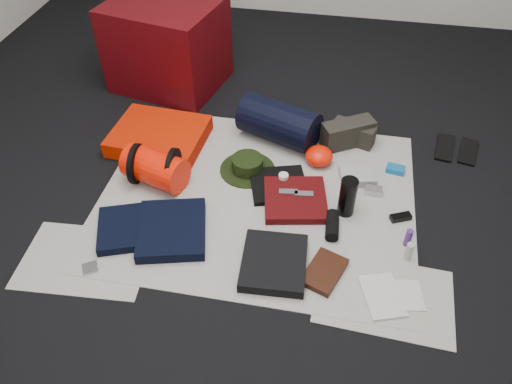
% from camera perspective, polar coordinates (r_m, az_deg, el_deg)
% --- Properties ---
extents(floor, '(4.50, 4.50, 0.02)m').
position_cam_1_polar(floor, '(2.59, 0.14, -0.75)').
color(floor, black).
rests_on(floor, ground).
extents(newspaper_mat, '(1.60, 1.30, 0.01)m').
position_cam_1_polar(newspaper_mat, '(2.59, 0.14, -0.55)').
color(newspaper_mat, beige).
rests_on(newspaper_mat, floor).
extents(newspaper_sheet_front_left, '(0.61, 0.44, 0.00)m').
position_cam_1_polar(newspaper_sheet_front_left, '(2.44, -18.89, -7.29)').
color(newspaper_sheet_front_left, beige).
rests_on(newspaper_sheet_front_left, floor).
extents(newspaper_sheet_front_right, '(0.60, 0.43, 0.00)m').
position_cam_1_polar(newspaper_sheet_front_right, '(2.26, 14.44, -11.45)').
color(newspaper_sheet_front_right, beige).
rests_on(newspaper_sheet_front_right, floor).
extents(red_cabinet, '(0.76, 0.68, 0.55)m').
position_cam_1_polar(red_cabinet, '(3.39, -10.13, 16.23)').
color(red_cabinet, '#4F0509').
rests_on(red_cabinet, floor).
extents(sleeping_pad, '(0.54, 0.45, 0.09)m').
position_cam_1_polar(sleeping_pad, '(2.95, -11.00, 6.29)').
color(sleeping_pad, red).
rests_on(sleeping_pad, newspaper_mat).
extents(stuff_sack, '(0.37, 0.28, 0.19)m').
position_cam_1_polar(stuff_sack, '(2.66, -11.45, 2.72)').
color(stuff_sack, '#FE1904').
rests_on(stuff_sack, newspaper_mat).
extents(sack_strap_left, '(0.02, 0.22, 0.22)m').
position_cam_1_polar(sack_strap_left, '(2.68, -13.49, 3.16)').
color(sack_strap_left, black).
rests_on(sack_strap_left, newspaper_mat).
extents(sack_strap_right, '(0.03, 0.22, 0.22)m').
position_cam_1_polar(sack_strap_right, '(2.62, -9.43, 2.67)').
color(sack_strap_right, black).
rests_on(sack_strap_right, newspaper_mat).
extents(navy_duffel, '(0.50, 0.38, 0.23)m').
position_cam_1_polar(navy_duffel, '(2.88, 2.64, 7.95)').
color(navy_duffel, black).
rests_on(navy_duffel, newspaper_mat).
extents(boonie_brim, '(0.35, 0.35, 0.01)m').
position_cam_1_polar(boonie_brim, '(2.73, -0.98, 2.59)').
color(boonie_brim, black).
rests_on(boonie_brim, newspaper_mat).
extents(boonie_crown, '(0.17, 0.17, 0.07)m').
position_cam_1_polar(boonie_crown, '(2.71, -0.99, 3.25)').
color(boonie_crown, black).
rests_on(boonie_crown, boonie_brim).
extents(hiking_boot_left, '(0.32, 0.25, 0.15)m').
position_cam_1_polar(hiking_boot_left, '(2.92, 10.43, 6.60)').
color(hiking_boot_left, '#2B2821').
rests_on(hiking_boot_left, newspaper_mat).
extents(hiking_boot_right, '(0.26, 0.16, 0.12)m').
position_cam_1_polar(hiking_boot_right, '(2.95, 11.08, 6.62)').
color(hiking_boot_right, '#2B2821').
rests_on(hiking_boot_right, newspaper_mat).
extents(flip_flop_left, '(0.13, 0.26, 0.01)m').
position_cam_1_polar(flip_flop_left, '(3.08, 20.74, 4.77)').
color(flip_flop_left, black).
rests_on(flip_flop_left, floor).
extents(flip_flop_right, '(0.14, 0.26, 0.01)m').
position_cam_1_polar(flip_flop_right, '(3.10, 23.06, 4.28)').
color(flip_flop_right, black).
rests_on(flip_flop_right, floor).
extents(trousers_navy_a, '(0.33, 0.35, 0.04)m').
position_cam_1_polar(trousers_navy_a, '(2.48, -14.76, -4.03)').
color(trousers_navy_a, black).
rests_on(trousers_navy_a, newspaper_mat).
extents(trousers_navy_b, '(0.40, 0.43, 0.06)m').
position_cam_1_polar(trousers_navy_b, '(2.42, -9.59, -4.27)').
color(trousers_navy_b, black).
rests_on(trousers_navy_b, newspaper_mat).
extents(trousers_charcoal, '(0.31, 0.34, 0.05)m').
position_cam_1_polar(trousers_charcoal, '(2.26, 2.07, -8.07)').
color(trousers_charcoal, black).
rests_on(trousers_charcoal, newspaper_mat).
extents(black_tshirt, '(0.35, 0.34, 0.03)m').
position_cam_1_polar(black_tshirt, '(2.63, 2.60, 0.82)').
color(black_tshirt, black).
rests_on(black_tshirt, newspaper_mat).
extents(red_shirt, '(0.37, 0.37, 0.04)m').
position_cam_1_polar(red_shirt, '(2.54, 4.51, -0.88)').
color(red_shirt, '#470709').
rests_on(red_shirt, newspaper_mat).
extents(orange_stuff_sack, '(0.17, 0.17, 0.10)m').
position_cam_1_polar(orange_stuff_sack, '(2.77, 7.21, 4.11)').
color(orange_stuff_sack, '#FE1904').
rests_on(orange_stuff_sack, newspaper_mat).
extents(first_aid_pouch, '(0.21, 0.17, 0.05)m').
position_cam_1_polar(first_aid_pouch, '(2.72, 11.52, 1.79)').
color(first_aid_pouch, '#959E96').
rests_on(first_aid_pouch, newspaper_mat).
extents(water_bottle, '(0.10, 0.10, 0.21)m').
position_cam_1_polar(water_bottle, '(2.47, 10.41, -0.54)').
color(water_bottle, black).
rests_on(water_bottle, newspaper_mat).
extents(speaker, '(0.07, 0.17, 0.06)m').
position_cam_1_polar(speaker, '(2.43, 8.71, -3.80)').
color(speaker, black).
rests_on(speaker, newspaper_mat).
extents(compact_camera, '(0.09, 0.06, 0.04)m').
position_cam_1_polar(compact_camera, '(2.66, 13.25, 0.16)').
color(compact_camera, '#B4B4B9').
rests_on(compact_camera, newspaper_mat).
extents(cyan_case, '(0.11, 0.08, 0.03)m').
position_cam_1_polar(cyan_case, '(2.82, 15.64, 2.52)').
color(cyan_case, '#0F5D9A').
rests_on(cyan_case, newspaper_mat).
extents(toiletry_purple, '(0.04, 0.04, 0.10)m').
position_cam_1_polar(toiletry_purple, '(2.43, 17.00, -5.03)').
color(toiletry_purple, '#4E2578').
rests_on(toiletry_purple, newspaper_mat).
extents(toiletry_clear, '(0.04, 0.04, 0.10)m').
position_cam_1_polar(toiletry_clear, '(2.38, 17.06, -6.49)').
color(toiletry_clear, '#A5AAA5').
rests_on(toiletry_clear, newspaper_mat).
extents(paperback_book, '(0.21, 0.26, 0.03)m').
position_cam_1_polar(paperback_book, '(2.26, 7.80, -9.00)').
color(paperback_book, black).
rests_on(paperback_book, newspaper_mat).
extents(map_booklet, '(0.22, 0.26, 0.01)m').
position_cam_1_polar(map_booklet, '(2.24, 14.22, -11.45)').
color(map_booklet, beige).
rests_on(map_booklet, newspaper_mat).
extents(map_printout, '(0.15, 0.18, 0.01)m').
position_cam_1_polar(map_printout, '(2.28, 17.00, -11.20)').
color(map_printout, beige).
rests_on(map_printout, newspaper_mat).
extents(sunglasses, '(0.11, 0.08, 0.03)m').
position_cam_1_polar(sunglasses, '(2.56, 16.20, -2.78)').
color(sunglasses, black).
rests_on(sunglasses, newspaper_mat).
extents(key_cluster, '(0.09, 0.09, 0.01)m').
position_cam_1_polar(key_cluster, '(2.39, -18.43, -8.25)').
color(key_cluster, '#B4B4B9').
rests_on(key_cluster, newspaper_mat).
extents(tape_roll, '(0.05, 0.05, 0.04)m').
position_cam_1_polar(tape_roll, '(2.63, 3.16, 1.71)').
color(tape_roll, silver).
rests_on(tape_roll, black_tshirt).
extents(energy_bar_a, '(0.10, 0.05, 0.01)m').
position_cam_1_polar(energy_bar_a, '(2.54, 3.71, -0.00)').
color(energy_bar_a, '#B4B4B9').
rests_on(energy_bar_a, red_shirt).
extents(energy_bar_b, '(0.10, 0.05, 0.01)m').
position_cam_1_polar(energy_bar_b, '(2.54, 5.49, -0.23)').
color(energy_bar_b, '#B4B4B9').
rests_on(energy_bar_b, red_shirt).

